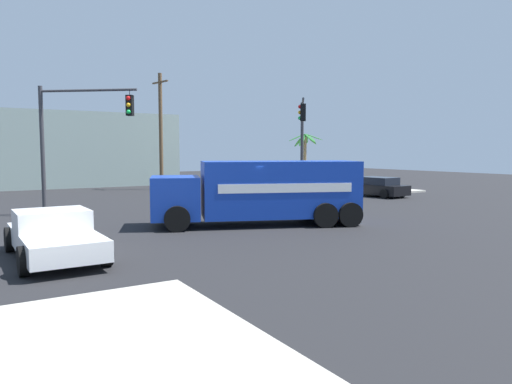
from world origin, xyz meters
TOP-DOWN VIEW (x-y plane):
  - ground_plane at (0.00, 0.00)m, footprint 100.00×100.00m
  - sidewalk_corner_far at (12.68, 12.68)m, footprint 11.59×11.59m
  - delivery_truck at (-0.39, -0.16)m, footprint 8.79×5.47m
  - traffic_light_primary at (6.79, 6.69)m, footprint 2.92×3.92m
  - traffic_light_secondary at (-6.52, 7.02)m, footprint 3.85×3.17m
  - pickup_white at (-8.84, -2.38)m, footprint 2.32×5.23m
  - sedan_black at (12.94, 6.44)m, footprint 2.34×4.44m
  - vending_machine_red at (13.87, 11.80)m, footprint 1.16×1.17m
  - vending_machine_blue at (11.91, 14.04)m, footprint 1.17×1.17m
  - palm_tree_far at (13.14, 14.74)m, footprint 2.79×2.62m
  - utility_pole at (2.54, 19.70)m, footprint 0.53×2.18m
  - building_backdrop at (-3.11, 27.15)m, footprint 18.07×6.00m

SIDE VIEW (x-z plane):
  - ground_plane at x=0.00m, z-range 0.00..0.00m
  - sidewalk_corner_far at x=12.68m, z-range 0.00..0.14m
  - sedan_black at x=12.94m, z-range -0.03..1.28m
  - pickup_white at x=-8.84m, z-range 0.04..1.42m
  - vending_machine_red at x=13.87m, z-range 0.14..1.99m
  - vending_machine_blue at x=11.91m, z-range 0.14..1.99m
  - delivery_truck at x=-0.39m, z-range 0.08..2.74m
  - building_backdrop at x=-3.11m, z-range 0.00..6.35m
  - palm_tree_far at x=13.14m, z-range 1.03..5.40m
  - traffic_light_secondary at x=-6.52m, z-range 1.00..7.15m
  - traffic_light_primary at x=6.79m, z-range 1.12..7.14m
  - utility_pole at x=2.54m, z-range 0.14..9.32m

